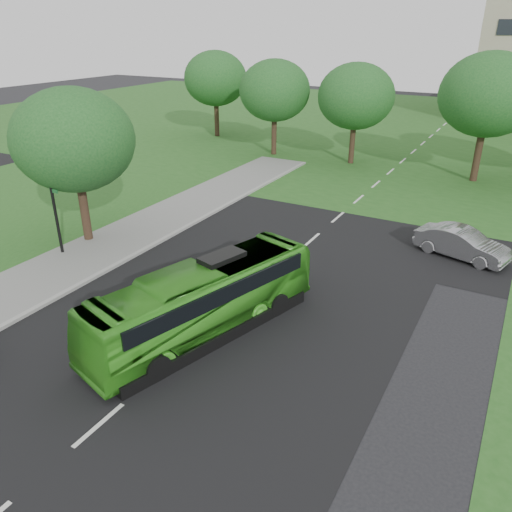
{
  "coord_description": "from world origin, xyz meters",
  "views": [
    {
      "loc": [
        9.52,
        -13.6,
        10.77
      ],
      "look_at": [
        -0.02,
        3.64,
        1.6
      ],
      "focal_mm": 35.0,
      "sensor_mm": 36.0,
      "label": 1
    }
  ],
  "objects_px": {
    "tree_park_b": "(356,96)",
    "tree_side_near": "(74,140)",
    "bus": "(204,300)",
    "traffic_light": "(55,197)",
    "tree_park_f": "(215,79)",
    "sedan": "(462,243)",
    "tree_park_a": "(275,91)",
    "tree_park_c": "(489,95)"
  },
  "relations": [
    {
      "from": "tree_park_b",
      "to": "tree_side_near",
      "type": "height_order",
      "value": "tree_park_b"
    },
    {
      "from": "bus",
      "to": "traffic_light",
      "type": "distance_m",
      "value": 10.67
    },
    {
      "from": "tree_park_f",
      "to": "bus",
      "type": "bearing_deg",
      "value": -57.75
    },
    {
      "from": "tree_park_b",
      "to": "sedan",
      "type": "distance_m",
      "value": 19.7
    },
    {
      "from": "tree_park_a",
      "to": "tree_side_near",
      "type": "relative_size",
      "value": 1.01
    },
    {
      "from": "tree_park_a",
      "to": "traffic_light",
      "type": "bearing_deg",
      "value": -88.53
    },
    {
      "from": "tree_side_near",
      "to": "sedan",
      "type": "distance_m",
      "value": 20.21
    },
    {
      "from": "tree_park_c",
      "to": "bus",
      "type": "distance_m",
      "value": 27.99
    },
    {
      "from": "tree_park_b",
      "to": "sedan",
      "type": "xyz_separation_m",
      "value": [
        11.18,
        -15.51,
        -4.72
      ]
    },
    {
      "from": "tree_side_near",
      "to": "bus",
      "type": "distance_m",
      "value": 12.13
    },
    {
      "from": "tree_side_near",
      "to": "bus",
      "type": "xyz_separation_m",
      "value": [
        10.58,
        -4.28,
        -4.12
      ]
    },
    {
      "from": "tree_side_near",
      "to": "sedan",
      "type": "xyz_separation_m",
      "value": [
        18.09,
        7.64,
        -4.74
      ]
    },
    {
      "from": "tree_park_f",
      "to": "tree_park_c",
      "type": "bearing_deg",
      "value": -10.21
    },
    {
      "from": "tree_park_c",
      "to": "traffic_light",
      "type": "relative_size",
      "value": 1.72
    },
    {
      "from": "tree_park_b",
      "to": "tree_side_near",
      "type": "distance_m",
      "value": 24.17
    },
    {
      "from": "sedan",
      "to": "traffic_light",
      "type": "bearing_deg",
      "value": 134.05
    },
    {
      "from": "tree_park_f",
      "to": "tree_park_a",
      "type": "bearing_deg",
      "value": -26.14
    },
    {
      "from": "tree_side_near",
      "to": "bus",
      "type": "relative_size",
      "value": 0.82
    },
    {
      "from": "tree_park_c",
      "to": "tree_side_near",
      "type": "relative_size",
      "value": 1.14
    },
    {
      "from": "traffic_light",
      "to": "tree_park_f",
      "type": "bearing_deg",
      "value": 96.12
    },
    {
      "from": "traffic_light",
      "to": "bus",
      "type": "bearing_deg",
      "value": -24.92
    },
    {
      "from": "tree_park_a",
      "to": "traffic_light",
      "type": "distance_m",
      "value": 24.93
    },
    {
      "from": "tree_park_a",
      "to": "tree_side_near",
      "type": "height_order",
      "value": "tree_park_a"
    },
    {
      "from": "tree_park_a",
      "to": "tree_park_b",
      "type": "bearing_deg",
      "value": 2.41
    },
    {
      "from": "tree_park_f",
      "to": "sedan",
      "type": "distance_m",
      "value": 34.1
    },
    {
      "from": "tree_park_b",
      "to": "tree_park_c",
      "type": "height_order",
      "value": "tree_park_c"
    },
    {
      "from": "tree_park_a",
      "to": "tree_park_f",
      "type": "xyz_separation_m",
      "value": [
        -9.02,
        4.42,
        0.23
      ]
    },
    {
      "from": "tree_park_a",
      "to": "traffic_light",
      "type": "relative_size",
      "value": 1.53
    },
    {
      "from": "tree_park_a",
      "to": "tree_park_c",
      "type": "bearing_deg",
      "value": -0.95
    },
    {
      "from": "tree_park_c",
      "to": "traffic_light",
      "type": "height_order",
      "value": "tree_park_c"
    },
    {
      "from": "tree_park_c",
      "to": "tree_park_f",
      "type": "bearing_deg",
      "value": 169.79
    },
    {
      "from": "tree_park_b",
      "to": "tree_side_near",
      "type": "relative_size",
      "value": 1.0
    },
    {
      "from": "tree_park_b",
      "to": "tree_park_c",
      "type": "xyz_separation_m",
      "value": [
        9.91,
        -0.59,
        0.77
      ]
    },
    {
      "from": "tree_side_near",
      "to": "sedan",
      "type": "bearing_deg",
      "value": 22.9
    },
    {
      "from": "sedan",
      "to": "traffic_light",
      "type": "distance_m",
      "value": 20.34
    },
    {
      "from": "sedan",
      "to": "traffic_light",
      "type": "height_order",
      "value": "traffic_light"
    },
    {
      "from": "tree_park_b",
      "to": "bus",
      "type": "bearing_deg",
      "value": -82.4
    },
    {
      "from": "tree_park_b",
      "to": "bus",
      "type": "xyz_separation_m",
      "value": [
        3.66,
        -27.43,
        -4.11
      ]
    },
    {
      "from": "tree_park_c",
      "to": "tree_side_near",
      "type": "xyz_separation_m",
      "value": [
        -16.82,
        -22.57,
        -0.75
      ]
    },
    {
      "from": "tree_side_near",
      "to": "bus",
      "type": "height_order",
      "value": "tree_side_near"
    },
    {
      "from": "tree_park_c",
      "to": "tree_park_f",
      "type": "xyz_separation_m",
      "value": [
        -26.15,
        4.71,
        -0.47
      ]
    },
    {
      "from": "tree_park_f",
      "to": "sedan",
      "type": "bearing_deg",
      "value": -35.6
    }
  ]
}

